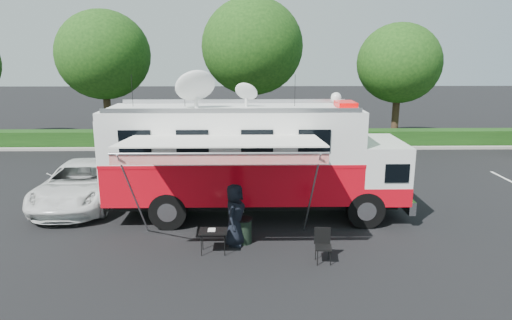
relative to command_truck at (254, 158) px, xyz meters
The scene contains 10 objects.
ground_plane 2.11m from the command_truck, ahead, with size 120.00×120.00×0.00m, color black.
back_border 13.28m from the command_truck, 84.55° to the left, with size 60.00×6.14×8.87m.
stall_lines 3.69m from the command_truck, 97.80° to the left, with size 24.12×5.50×0.01m.
command_truck is the anchor object (origin of this frame).
awning 3.25m from the command_truck, 107.44° to the right, with size 5.60×2.87×3.38m.
white_suv 7.02m from the command_truck, 168.03° to the left, with size 2.62×5.68×1.58m, color silver.
person 3.35m from the command_truck, 103.14° to the right, with size 0.93×0.61×1.90m, color black.
folding_table 3.63m from the command_truck, 111.27° to the right, with size 0.81×0.57×0.69m.
folding_chair 4.40m from the command_truck, 63.03° to the right, with size 0.50×0.52×0.95m.
trash_bin 2.97m from the command_truck, 97.85° to the right, with size 0.52×0.52×0.78m.
Camera 1 is at (-0.28, -15.36, 5.73)m, focal length 32.00 mm.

